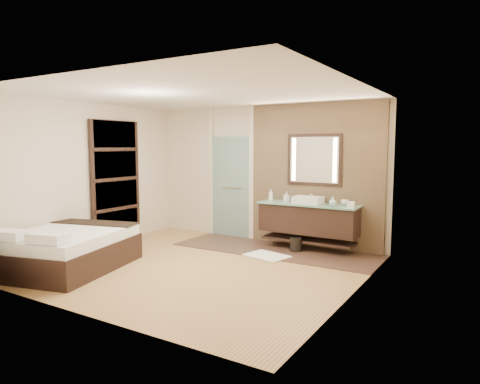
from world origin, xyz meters
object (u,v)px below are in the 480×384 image
Objects in this scene: vanity at (308,219)px; bed at (67,250)px; mirror_unit at (314,160)px; waste_bin at (296,245)px.

bed is (-2.75, -3.08, -0.28)m from vanity.
vanity is 1.10m from mirror_unit.
bed reaches higher than waste_bin.
bed is at bearing -129.67° from mirror_unit.
mirror_unit is 4.51m from bed.
vanity is 1.75× the size of mirror_unit.
vanity is 7.11× the size of waste_bin.
vanity is at bearing 61.56° from waste_bin.
waste_bin is at bearing 33.21° from bed.
mirror_unit reaches higher than bed.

